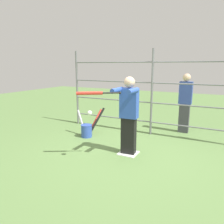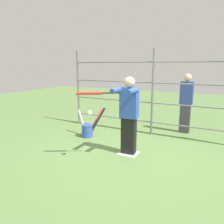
{
  "view_description": "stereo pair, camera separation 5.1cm",
  "coord_description": "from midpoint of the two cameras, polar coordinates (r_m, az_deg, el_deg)",
  "views": [
    {
      "loc": [
        -1.79,
        4.24,
        1.94
      ],
      "look_at": [
        0.26,
        0.3,
        0.99
      ],
      "focal_mm": 35.0,
      "sensor_mm": 36.0,
      "label": 1
    },
    {
      "loc": [
        -1.83,
        4.22,
        1.94
      ],
      "look_at": [
        0.26,
        0.3,
        0.99
      ],
      "focal_mm": 35.0,
      "sensor_mm": 36.0,
      "label": 2
    }
  ],
  "objects": [
    {
      "name": "fence_backstop",
      "position": [
        6.15,
        10.78,
        4.93
      ],
      "size": [
        5.13,
        0.06,
        2.39
      ],
      "color": "slate",
      "rests_on": "ground"
    },
    {
      "name": "bat_bucket",
      "position": [
        6.08,
        -5.99,
        -4.36
      ],
      "size": [
        0.86,
        0.78,
        0.81
      ],
      "color": "#3351B2",
      "rests_on": "ground"
    },
    {
      "name": "home_plate",
      "position": [
        4.99,
        4.6,
        -10.66
      ],
      "size": [
        0.4,
        0.4,
        0.02
      ],
      "color": "white",
      "rests_on": "ground"
    },
    {
      "name": "baseball_bat_swinging",
      "position": [
        4.22,
        -4.59,
        4.93
      ],
      "size": [
        0.77,
        0.46,
        0.07
      ],
      "color": "black"
    },
    {
      "name": "batter",
      "position": [
        4.7,
        4.7,
        -0.4
      ],
      "size": [
        0.44,
        0.59,
        1.71
      ],
      "color": "black",
      "rests_on": "ground"
    },
    {
      "name": "ground_plane",
      "position": [
        4.99,
        4.6,
        -10.77
      ],
      "size": [
        24.0,
        24.0,
        0.0
      ],
      "primitive_type": "plane",
      "color": "#608447"
    },
    {
      "name": "softball_in_flight",
      "position": [
        4.28,
        -5.56,
        -0.24
      ],
      "size": [
        0.1,
        0.1,
        0.1
      ],
      "color": "white"
    },
    {
      "name": "bystander_behind_fence",
      "position": [
        6.62,
        18.98,
        2.36
      ],
      "size": [
        0.35,
        0.22,
        1.71
      ],
      "color": "#3F3F47",
      "rests_on": "ground"
    }
  ]
}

